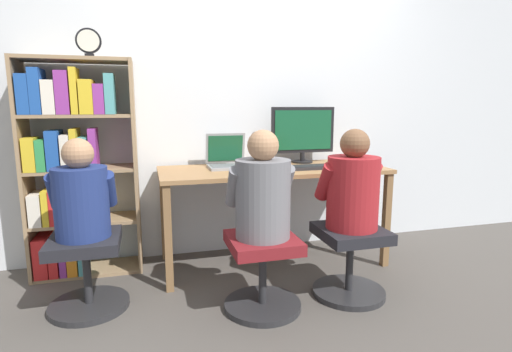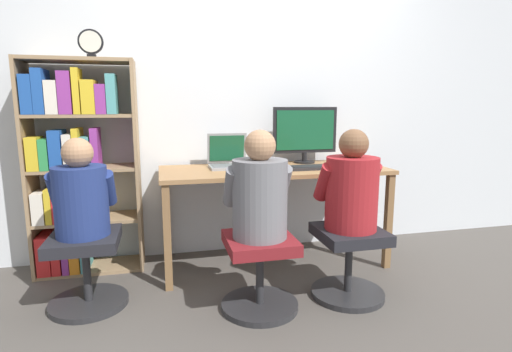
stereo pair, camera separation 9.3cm
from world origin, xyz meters
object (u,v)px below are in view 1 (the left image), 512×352
(office_chair_right, at_px, (263,269))
(person_at_laptop, at_px, (263,193))
(laptop, at_px, (228,160))
(desk_clock, at_px, (89,42))
(office_chair_left, at_px, (350,257))
(person_near_shelf, at_px, (81,196))
(desktop_monitor, at_px, (303,133))
(bookshelf, at_px, (70,167))
(keyboard, at_px, (315,167))
(office_chair_side, at_px, (87,269))
(person_at_monitor, at_px, (353,187))

(office_chair_right, relative_size, person_at_laptop, 0.74)
(laptop, xyz_separation_m, person_at_laptop, (0.04, -0.80, -0.09))
(office_chair_right, bearing_deg, desk_clock, 141.51)
(office_chair_left, distance_m, person_near_shelf, 1.71)
(person_at_laptop, relative_size, desk_clock, 3.46)
(office_chair_right, bearing_deg, desktop_monitor, 55.82)
(desktop_monitor, distance_m, laptop, 0.68)
(desktop_monitor, distance_m, office_chair_right, 1.31)
(bookshelf, distance_m, person_near_shelf, 0.60)
(desktop_monitor, xyz_separation_m, laptop, (-0.65, -0.08, -0.19))
(keyboard, distance_m, office_chair_side, 1.71)
(person_at_monitor, bearing_deg, office_chair_right, -177.47)
(person_at_monitor, bearing_deg, person_near_shelf, 170.83)
(desktop_monitor, height_order, laptop, desktop_monitor)
(desk_clock, bearing_deg, office_chair_left, -25.69)
(person_at_laptop, bearing_deg, person_at_monitor, 2.07)
(office_chair_right, bearing_deg, keyboard, 44.68)
(keyboard, bearing_deg, person_at_monitor, -88.05)
(person_at_monitor, height_order, person_at_laptop, person_at_laptop)
(keyboard, relative_size, bookshelf, 0.26)
(laptop, relative_size, desk_clock, 1.69)
(person_near_shelf, bearing_deg, laptop, 27.90)
(office_chair_right, relative_size, person_at_monitor, 0.75)
(person_near_shelf, bearing_deg, keyboard, 10.03)
(office_chair_left, relative_size, person_near_shelf, 0.80)
(person_at_monitor, distance_m, person_near_shelf, 1.65)
(keyboard, bearing_deg, office_chair_side, -169.82)
(desk_clock, distance_m, person_near_shelf, 1.07)
(person_near_shelf, bearing_deg, office_chair_side, -90.00)
(person_at_monitor, relative_size, desk_clock, 3.43)
(keyboard, relative_size, person_at_monitor, 0.65)
(desk_clock, bearing_deg, office_chair_right, -38.49)
(keyboard, height_order, office_chair_side, keyboard)
(office_chair_left, xyz_separation_m, desk_clock, (-1.58, 0.76, 1.39))
(office_chair_side, bearing_deg, office_chair_right, -15.47)
(keyboard, xyz_separation_m, person_at_monitor, (0.02, -0.55, -0.05))
(person_at_monitor, relative_size, office_chair_side, 1.34)
(office_chair_right, distance_m, person_at_monitor, 0.76)
(office_chair_left, relative_size, person_at_laptop, 0.74)
(laptop, relative_size, office_chair_right, 0.66)
(office_chair_right, height_order, person_near_shelf, person_near_shelf)
(person_at_laptop, xyz_separation_m, desk_clock, (-0.98, 0.78, 0.92))
(person_at_laptop, bearing_deg, office_chair_side, 164.77)
(person_near_shelf, bearing_deg, bookshelf, 104.14)
(office_chair_right, xyz_separation_m, desk_clock, (-0.98, 0.78, 1.39))
(laptop, bearing_deg, person_near_shelf, -152.10)
(office_chair_left, relative_size, desk_clock, 2.57)
(person_at_monitor, relative_size, person_near_shelf, 1.07)
(office_chair_side, bearing_deg, person_at_laptop, -15.23)
(person_at_laptop, height_order, office_chair_side, person_at_laptop)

